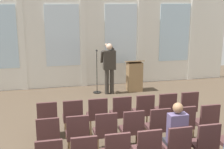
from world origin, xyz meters
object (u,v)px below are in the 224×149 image
at_px(chair_r1_c4, 158,125).
at_px(audience_r2_c4, 176,132).
at_px(chair_r0_c0, 47,117).
at_px(chair_r0_c5, 166,108).
at_px(chair_r0_c4, 144,109).
at_px(chair_r1_c1, 77,132).
at_px(lectern, 134,76).
at_px(chair_r1_c2, 105,130).
at_px(chair_r1_c6, 207,120).
at_px(mic_stand, 97,84).
at_px(speaker, 109,65).
at_px(chair_r0_c6, 187,106).
at_px(chair_r2_c4, 177,145).
at_px(chair_r0_c3, 121,111).
at_px(chair_r1_c3, 132,127).
at_px(chair_r1_c0, 48,135).
at_px(chair_r0_c2, 97,113).
at_px(chair_r2_c3, 147,148).
at_px(chair_r1_c5, 183,122).
at_px(chair_r0_c1, 73,115).
at_px(chair_r2_c5, 205,142).

relative_size(chair_r1_c4, audience_r2_c4, 0.69).
distance_m(chair_r0_c0, chair_r0_c5, 2.98).
xyz_separation_m(chair_r0_c4, chair_r1_c1, (-1.79, -0.98, 0.00)).
distance_m(lectern, chair_r1_c2, 4.68).
relative_size(lectern, chair_r1_c6, 1.23).
xyz_separation_m(chair_r0_c4, chair_r1_c2, (-1.19, -0.98, 0.00)).
xyz_separation_m(chair_r0_c4, audience_r2_c4, (-0.00, -1.89, 0.22)).
bearing_deg(lectern, audience_r2_c4, -98.27).
relative_size(mic_stand, chair_r1_c6, 1.65).
distance_m(speaker, chair_r1_c2, 4.27).
relative_size(chair_r0_c0, chair_r0_c6, 1.00).
bearing_deg(chair_r1_c2, chair_r0_c6, 22.39).
relative_size(speaker, chair_r2_c4, 1.89).
height_order(speaker, chair_r0_c3, speaker).
xyz_separation_m(chair_r1_c3, chair_r1_c4, (0.60, 0.00, 0.00)).
bearing_deg(chair_r2_c4, chair_r0_c5, 73.12).
bearing_deg(mic_stand, chair_r2_c4, -83.43).
distance_m(chair_r0_c4, chair_r1_c4, 0.98).
bearing_deg(chair_r0_c4, chair_r1_c0, -157.61).
xyz_separation_m(chair_r0_c0, chair_r0_c3, (1.79, 0.00, 0.00)).
xyz_separation_m(chair_r1_c4, chair_r2_c4, (0.00, -0.98, 0.00)).
xyz_separation_m(speaker, chair_r0_c2, (-0.98, -3.14, -0.50)).
distance_m(speaker, chair_r2_c3, 5.15).
bearing_deg(chair_r1_c0, speaker, 62.17).
bearing_deg(speaker, chair_r1_c0, -117.83).
height_order(chair_r0_c4, chair_r1_c1, same).
bearing_deg(speaker, chair_r1_c1, -110.97).
xyz_separation_m(chair_r0_c2, chair_r1_c0, (-1.19, -0.98, 0.00)).
xyz_separation_m(chair_r0_c5, chair_r1_c5, (0.00, -0.98, 0.00)).
relative_size(mic_stand, chair_r2_c4, 1.65).
bearing_deg(chair_r0_c3, chair_r2_c4, -73.12).
height_order(chair_r0_c6, chair_r2_c3, same).
bearing_deg(chair_r0_c1, chair_r1_c1, -90.00).
bearing_deg(mic_stand, chair_r0_c6, -61.57).
bearing_deg(chair_r1_c1, lectern, 59.17).
relative_size(lectern, chair_r0_c5, 1.23).
bearing_deg(chair_r0_c4, chair_r1_c5, -58.75).
bearing_deg(speaker, chair_r1_c4, -87.09).
height_order(mic_stand, chair_r2_c5, mic_stand).
height_order(lectern, audience_r2_c4, audience_r2_c4).
bearing_deg(chair_r1_c4, chair_r1_c5, 0.00).
xyz_separation_m(chair_r0_c1, chair_r0_c6, (2.98, 0.00, 0.00)).
distance_m(chair_r1_c3, chair_r1_c6, 1.79).
height_order(lectern, chair_r0_c5, lectern).
xyz_separation_m(mic_stand, chair_r0_c1, (-1.18, -3.33, 0.20)).
bearing_deg(lectern, chair_r2_c4, -98.14).
bearing_deg(lectern, chair_r0_c6, -82.27).
height_order(chair_r1_c4, chair_r2_c5, same).
distance_m(speaker, chair_r0_c1, 3.55).
bearing_deg(chair_r0_c5, chair_r2_c3, -121.25).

